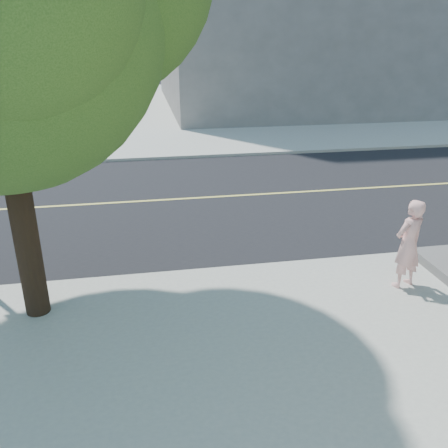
{
  "coord_description": "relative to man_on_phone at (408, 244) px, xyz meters",
  "views": [
    {
      "loc": [
        3.07,
        -8.21,
        4.44
      ],
      "look_at": [
        4.42,
        -0.66,
        1.3
      ],
      "focal_mm": 38.15,
      "sensor_mm": 36.0,
      "label": 1
    }
  ],
  "objects": [
    {
      "name": "road_ew",
      "position": [
        -7.61,
        5.79,
        -0.94
      ],
      "size": [
        140.0,
        9.0,
        0.01
      ],
      "primitive_type": "cube",
      "color": "black",
      "rests_on": "ground"
    },
    {
      "name": "sidewalk_ne",
      "position": [
        5.89,
        22.79,
        -0.88
      ],
      "size": [
        29.0,
        25.0,
        0.12
      ],
      "primitive_type": "cube",
      "color": "#ACAC9F",
      "rests_on": "ground"
    },
    {
      "name": "man_on_phone",
      "position": [
        0.0,
        0.0,
        0.0
      ],
      "size": [
        0.7,
        0.57,
        1.65
      ],
      "primitive_type": "imported",
      "rotation": [
        0.0,
        0.0,
        3.48
      ],
      "color": "#FCB5AD",
      "rests_on": "sidewalk_se"
    }
  ]
}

